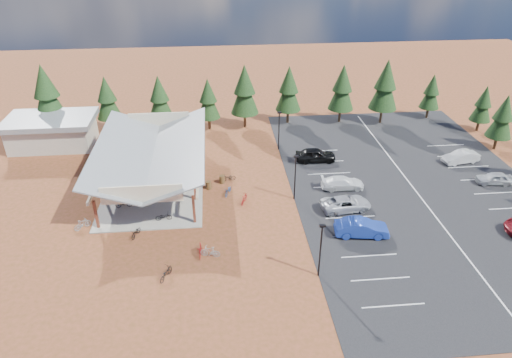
% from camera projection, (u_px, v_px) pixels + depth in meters
% --- Properties ---
extents(ground, '(140.00, 140.00, 0.00)m').
position_uv_depth(ground, '(249.00, 212.00, 46.28)').
color(ground, '#593717').
rests_on(ground, ground).
extents(asphalt_lot, '(27.00, 44.00, 0.04)m').
position_uv_depth(asphalt_lot, '(413.00, 188.00, 50.40)').
color(asphalt_lot, black).
rests_on(asphalt_lot, ground).
extents(concrete_pad, '(10.60, 18.60, 0.10)m').
position_uv_depth(concrete_pad, '(156.00, 182.00, 51.47)').
color(concrete_pad, gray).
rests_on(concrete_pad, ground).
extents(bike_pavilion, '(11.65, 19.40, 4.97)m').
position_uv_depth(bike_pavilion, '(152.00, 152.00, 49.59)').
color(bike_pavilion, '#5D291A').
rests_on(bike_pavilion, concrete_pad).
extents(outbuilding, '(11.00, 7.00, 3.90)m').
position_uv_depth(outbuilding, '(52.00, 131.00, 58.82)').
color(outbuilding, '#ADA593').
rests_on(outbuilding, ground).
extents(lamp_post_0, '(0.50, 0.25, 5.14)m').
position_uv_depth(lamp_post_0, '(321.00, 247.00, 36.58)').
color(lamp_post_0, black).
rests_on(lamp_post_0, ground).
extents(lamp_post_1, '(0.50, 0.25, 5.14)m').
position_uv_depth(lamp_post_1, '(295.00, 174.00, 46.95)').
color(lamp_post_1, black).
rests_on(lamp_post_1, ground).
extents(lamp_post_2, '(0.50, 0.25, 5.14)m').
position_uv_depth(lamp_post_2, '(279.00, 128.00, 57.31)').
color(lamp_post_2, black).
rests_on(lamp_post_2, ground).
extents(trash_bin_0, '(0.60, 0.60, 0.90)m').
position_uv_depth(trash_bin_0, '(209.00, 185.00, 49.99)').
color(trash_bin_0, '#513A1D').
rests_on(trash_bin_0, ground).
extents(trash_bin_1, '(0.60, 0.60, 0.90)m').
position_uv_depth(trash_bin_1, '(222.00, 179.00, 51.12)').
color(trash_bin_1, '#513A1D').
rests_on(trash_bin_1, ground).
extents(pine_0, '(4.22, 4.22, 9.84)m').
position_uv_depth(pine_0, '(46.00, 93.00, 59.77)').
color(pine_0, '#382314').
rests_on(pine_0, ground).
extents(pine_1, '(3.34, 3.34, 7.77)m').
position_uv_depth(pine_1, '(107.00, 98.00, 61.76)').
color(pine_1, '#382314').
rests_on(pine_1, ground).
extents(pine_2, '(3.37, 3.37, 7.86)m').
position_uv_depth(pine_2, '(159.00, 98.00, 61.72)').
color(pine_2, '#382314').
rests_on(pine_2, ground).
extents(pine_3, '(3.13, 3.13, 7.30)m').
position_uv_depth(pine_3, '(208.00, 99.00, 62.28)').
color(pine_3, '#382314').
rests_on(pine_3, ground).
extents(pine_4, '(3.86, 3.86, 9.00)m').
position_uv_depth(pine_4, '(245.00, 90.00, 62.36)').
color(pine_4, '#382314').
rests_on(pine_4, ground).
extents(pine_5, '(3.59, 3.59, 8.37)m').
position_uv_depth(pine_5, '(289.00, 89.00, 63.93)').
color(pine_5, '#382314').
rests_on(pine_5, ground).
extents(pine_6, '(3.64, 3.64, 8.47)m').
position_uv_depth(pine_6, '(342.00, 88.00, 64.18)').
color(pine_6, '#382314').
rests_on(pine_6, ground).
extents(pine_7, '(3.98, 3.98, 9.28)m').
position_uv_depth(pine_7, '(385.00, 85.00, 63.65)').
color(pine_7, '#382314').
rests_on(pine_7, ground).
extents(pine_8, '(2.86, 2.86, 6.67)m').
position_uv_depth(pine_8, '(432.00, 92.00, 66.10)').
color(pine_8, '#382314').
rests_on(pine_8, ground).
extents(pine_12, '(3.13, 3.13, 7.29)m').
position_uv_depth(pine_12, '(503.00, 117.00, 56.71)').
color(pine_12, '#382314').
rests_on(pine_12, ground).
extents(pine_13, '(2.80, 2.80, 6.52)m').
position_uv_depth(pine_13, '(483.00, 104.00, 61.99)').
color(pine_13, '#382314').
rests_on(pine_13, ground).
extents(bike_0, '(1.74, 0.77, 0.88)m').
position_uv_depth(bike_0, '(124.00, 203.00, 46.62)').
color(bike_0, black).
rests_on(bike_0, concrete_pad).
extents(bike_1, '(1.73, 0.56, 1.03)m').
position_uv_depth(bike_1, '(125.00, 198.00, 47.42)').
color(bike_1, '#9FA2A7').
rests_on(bike_1, concrete_pad).
extents(bike_2, '(1.61, 0.75, 0.82)m').
position_uv_depth(bike_2, '(150.00, 169.00, 53.08)').
color(bike_2, '#254C95').
rests_on(bike_2, concrete_pad).
extents(bike_3, '(1.69, 0.53, 1.00)m').
position_uv_depth(bike_3, '(139.00, 160.00, 54.85)').
color(bike_3, maroon).
rests_on(bike_3, concrete_pad).
extents(bike_4, '(1.64, 0.69, 0.84)m').
position_uv_depth(bike_4, '(164.00, 216.00, 44.63)').
color(bike_4, black).
rests_on(bike_4, concrete_pad).
extents(bike_5, '(1.68, 0.69, 0.98)m').
position_uv_depth(bike_5, '(163.00, 195.00, 47.96)').
color(bike_5, gray).
rests_on(bike_5, concrete_pad).
extents(bike_6, '(1.81, 0.76, 0.93)m').
position_uv_depth(bike_6, '(182.00, 175.00, 51.69)').
color(bike_6, navy).
rests_on(bike_6, concrete_pad).
extents(bike_7, '(1.64, 0.47, 0.99)m').
position_uv_depth(bike_7, '(171.00, 152.00, 56.90)').
color(bike_7, maroon).
rests_on(bike_7, concrete_pad).
extents(bike_8, '(1.09, 1.74, 0.86)m').
position_uv_depth(bike_8, '(136.00, 232.00, 42.51)').
color(bike_8, black).
rests_on(bike_8, ground).
extents(bike_9, '(1.61, 1.50, 1.03)m').
position_uv_depth(bike_9, '(82.00, 224.00, 43.52)').
color(bike_9, '#91969A').
rests_on(bike_9, ground).
extents(bike_11, '(0.60, 1.87, 1.11)m').
position_uv_depth(bike_11, '(200.00, 250.00, 40.06)').
color(bike_11, maroon).
rests_on(bike_11, ground).
extents(bike_12, '(1.37, 1.94, 0.97)m').
position_uv_depth(bike_12, '(166.00, 273.00, 37.53)').
color(bike_12, black).
rests_on(bike_12, ground).
extents(bike_13, '(1.84, 0.94, 1.06)m').
position_uv_depth(bike_13, '(210.00, 252.00, 39.90)').
color(bike_13, '#9FA3A7').
rests_on(bike_13, ground).
extents(bike_14, '(1.23, 1.92, 0.95)m').
position_uv_depth(bike_14, '(228.00, 191.00, 48.93)').
color(bike_14, '#1A4A8B').
rests_on(bike_14, ground).
extents(bike_15, '(1.14, 1.78, 1.04)m').
position_uv_depth(bike_15, '(244.00, 199.00, 47.45)').
color(bike_15, maroon).
rests_on(bike_15, ground).
extents(bike_16, '(1.73, 0.92, 0.86)m').
position_uv_depth(bike_16, '(229.00, 178.00, 51.49)').
color(bike_16, black).
rests_on(bike_16, ground).
extents(car_1, '(5.17, 2.36, 1.64)m').
position_uv_depth(car_1, '(362.00, 228.00, 42.40)').
color(car_1, '#1D3AA1').
rests_on(car_1, asphalt_lot).
extents(car_2, '(5.37, 2.90, 1.43)m').
position_uv_depth(car_2, '(346.00, 204.00, 46.22)').
color(car_2, '#A5A7AD').
rests_on(car_2, asphalt_lot).
extents(car_3, '(4.76, 2.06, 1.36)m').
position_uv_depth(car_3, '(343.00, 183.00, 49.90)').
color(car_3, white).
rests_on(car_3, asphalt_lot).
extents(car_4, '(4.96, 2.19, 1.66)m').
position_uv_depth(car_4, '(315.00, 155.00, 55.47)').
color(car_4, black).
rests_on(car_4, asphalt_lot).
extents(car_8, '(4.09, 2.13, 1.33)m').
position_uv_depth(car_8, '(494.00, 178.00, 50.82)').
color(car_8, '#A6A9AE').
rests_on(car_8, asphalt_lot).
extents(car_9, '(4.68, 2.32, 1.47)m').
position_uv_depth(car_9, '(461.00, 157.00, 55.19)').
color(car_9, '#BCBCBC').
rests_on(car_9, asphalt_lot).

